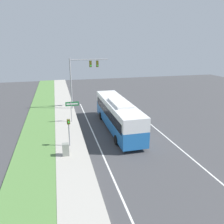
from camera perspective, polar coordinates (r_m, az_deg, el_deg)
ground_plane at (r=22.31m, az=5.52°, el=-7.33°), size 80.00×80.00×0.00m
sidewalk at (r=21.15m, az=-10.70°, el=-8.84°), size 2.80×80.00×0.12m
grass_verge at (r=21.27m, az=-19.43°, el=-9.47°), size 3.60×80.00×0.10m
lane_divider_near at (r=21.44m, az=-3.68°, el=-8.34°), size 0.14×30.00×0.01m
lane_divider_far at (r=23.69m, az=13.79°, el=-6.23°), size 0.14×30.00×0.01m
bus at (r=24.26m, az=1.52°, el=-0.36°), size 2.63×12.06×3.47m
signal_gantry at (r=32.07m, az=-8.04°, el=9.88°), size 5.54×0.41×7.38m
pedestrian_signal at (r=20.52m, az=-11.21°, el=-4.16°), size 0.28×0.34×2.73m
street_sign at (r=26.76m, az=-10.46°, el=1.25°), size 1.59×0.08×2.70m
utility_cabinet at (r=19.33m, az=-12.01°, el=-9.56°), size 0.57×0.45×1.10m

